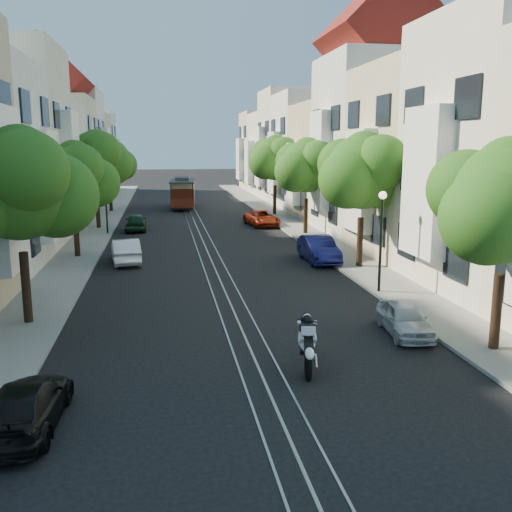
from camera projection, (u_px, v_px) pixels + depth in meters
name	position (u px, v px, depth m)	size (l,w,h in m)	color
ground	(194.00, 222.00, 46.05)	(200.00, 200.00, 0.00)	black
sidewalk_east	(282.00, 219.00, 47.19)	(2.50, 80.00, 0.12)	gray
sidewalk_west	(102.00, 223.00, 44.88)	(2.50, 80.00, 0.12)	gray
rail_left	(188.00, 222.00, 45.96)	(0.06, 80.00, 0.02)	gray
rail_slot	(194.00, 222.00, 46.05)	(0.06, 80.00, 0.02)	gray
rail_right	(201.00, 221.00, 46.13)	(0.06, 80.00, 0.02)	gray
lane_line	(194.00, 222.00, 46.05)	(0.08, 80.00, 0.01)	tan
townhouses_east	(338.00, 156.00, 46.86)	(7.75, 72.00, 12.00)	beige
townhouses_west	(36.00, 159.00, 43.10)	(7.75, 72.00, 11.76)	silver
tree_e_a	(508.00, 206.00, 16.32)	(4.72, 3.87, 6.27)	black
tree_e_b	(364.00, 174.00, 27.87)	(4.93, 4.08, 6.68)	black
tree_e_c	(307.00, 168.00, 38.55)	(4.84, 3.99, 6.52)	black
tree_e_d	(276.00, 159.00, 49.15)	(5.01, 4.16, 6.85)	black
tree_w_a	(20.00, 188.00, 18.80)	(4.93, 4.08, 6.68)	black
tree_w_b	(74.00, 177.00, 30.48)	(4.72, 3.87, 6.27)	black
tree_w_c	(96.00, 159.00, 41.01)	(5.13, 4.28, 7.09)	black
tree_w_d	(110.00, 162.00, 51.75)	(4.84, 3.99, 6.52)	black
lamp_east	(381.00, 226.00, 23.26)	(0.32, 0.32, 4.16)	black
lamp_west	(106.00, 194.00, 38.69)	(0.32, 0.32, 4.16)	black
sportbike_rider	(307.00, 340.00, 15.70)	(0.79, 2.28, 1.60)	black
cable_car	(183.00, 191.00, 55.58)	(2.75, 7.38, 2.78)	black
parked_car_e_near	(405.00, 319.00, 18.66)	(1.26, 3.14, 1.07)	#B7BBC4
parked_car_e_mid	(319.00, 249.00, 30.20)	(1.45, 4.16, 1.37)	#0D1045
parked_car_e_far	(262.00, 218.00, 43.61)	(1.94, 4.22, 1.17)	maroon
parked_car_w_near	(25.00, 406.00, 12.44)	(1.51, 3.70, 1.07)	black
parked_car_w_mid	(126.00, 251.00, 29.95)	(1.36, 3.89, 1.28)	silver
parked_car_w_far	(136.00, 222.00, 41.12)	(1.48, 3.69, 1.26)	#14331C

